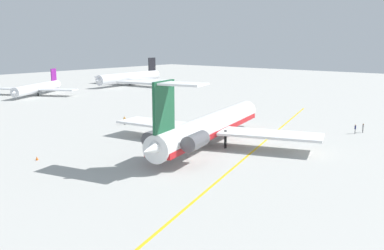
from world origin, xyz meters
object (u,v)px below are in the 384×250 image
Objects in this scene: airliner_mid_right at (36,88)px; airliner_far_right at (128,78)px; safety_cone_nose at (37,158)px; main_jetliner at (208,127)px; ground_crew_near_nose at (363,127)px; ground_crew_portside at (125,119)px; ground_crew_near_tail at (355,128)px.

airliner_mid_right is 39.83m from airliner_far_right.
main_jetliner is at bearing -31.99° from safety_cone_nose.
airliner_far_right reaches higher than ground_crew_near_nose.
ground_crew_portside is 3.15× the size of safety_cone_nose.
airliner_mid_right is 14.01× the size of ground_crew_portside.
airliner_far_right reaches higher than ground_crew_near_tail.
ground_crew_near_nose is at bearing 66.61° from airliner_mid_right.
main_jetliner is at bearing 49.72° from airliner_far_right.
airliner_mid_right reaches higher than ground_crew_near_nose.
safety_cone_nose is at bearing -8.96° from ground_crew_portside.
main_jetliner is 29.00m from ground_crew_near_tail.
main_jetliner is 26.39m from safety_cone_nose.
main_jetliner is 100.89m from airliner_far_right.
airliner_far_right is (39.80, 1.50, 0.69)m from airliner_mid_right.
airliner_far_right is (58.33, 82.32, -0.25)m from main_jetliner.
ground_crew_portside is at bearing 68.36° from main_jetliner.
ground_crew_near_nose is at bearing 89.36° from ground_crew_portside.
airliner_far_right is 80.02m from ground_crew_portside.
airliner_mid_right is 96.38m from ground_crew_near_tail.
airliner_mid_right is 0.72× the size of airliner_far_right.
airliner_far_right is 61.21× the size of safety_cone_nose.
ground_crew_near_nose is 46.14m from ground_crew_portside.
ground_crew_near_nose is 57.19m from safety_cone_nose.
airliner_mid_right reaches higher than ground_crew_portside.
ground_crew_near_nose is 0.97× the size of ground_crew_near_tail.
main_jetliner is at bearing -152.79° from ground_crew_near_nose.
main_jetliner is 1.19× the size of airliner_far_right.
airliner_far_right is 19.18× the size of ground_crew_near_tail.
ground_crew_portside is at bearing 47.27° from airliner_mid_right.
airliner_mid_right is at bearing 58.65° from safety_cone_nose.
ground_crew_near_tail is at bearing -144.18° from ground_crew_near_nose.
safety_cone_nose is (-22.25, 13.89, -2.93)m from main_jetliner.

